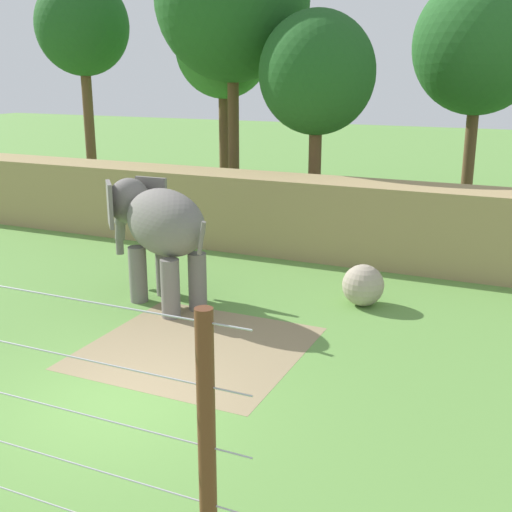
% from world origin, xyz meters
% --- Properties ---
extents(ground_plane, '(120.00, 120.00, 0.00)m').
position_xyz_m(ground_plane, '(0.00, 0.00, 0.00)').
color(ground_plane, '#609342').
extents(dirt_patch, '(4.33, 4.22, 0.01)m').
position_xyz_m(dirt_patch, '(0.06, 2.63, 0.00)').
color(dirt_patch, '#937F5B').
rests_on(dirt_patch, ground).
extents(embankment_wall, '(36.00, 1.80, 2.39)m').
position_xyz_m(embankment_wall, '(0.00, 10.33, 1.19)').
color(embankment_wall, tan).
rests_on(embankment_wall, ground).
extents(elephant, '(3.68, 2.58, 2.95)m').
position_xyz_m(elephant, '(-2.10, 4.70, 1.95)').
color(elephant, slate).
rests_on(elephant, ground).
extents(enrichment_ball, '(1.02, 1.02, 1.02)m').
position_xyz_m(enrichment_ball, '(2.53, 6.53, 0.51)').
color(enrichment_ball, tan).
rests_on(enrichment_ball, ground).
extents(tree_far_left, '(3.85, 3.85, 8.47)m').
position_xyz_m(tree_far_left, '(-6.08, 16.06, 6.39)').
color(tree_far_left, brown).
rests_on(tree_far_left, ground).
extents(tree_left_of_centre, '(4.79, 4.79, 8.96)m').
position_xyz_m(tree_left_of_centre, '(3.55, 17.64, 6.41)').
color(tree_left_of_centre, brown).
rests_on(tree_left_of_centre, ground).
extents(tree_behind_wall, '(3.89, 3.89, 9.38)m').
position_xyz_m(tree_behind_wall, '(-12.08, 14.91, 7.27)').
color(tree_behind_wall, brown).
rests_on(tree_behind_wall, ground).
extents(tree_right_of_centre, '(3.91, 3.91, 7.52)m').
position_xyz_m(tree_right_of_centre, '(-1.06, 13.07, 5.43)').
color(tree_right_of_centre, brown).
rests_on(tree_right_of_centre, ground).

